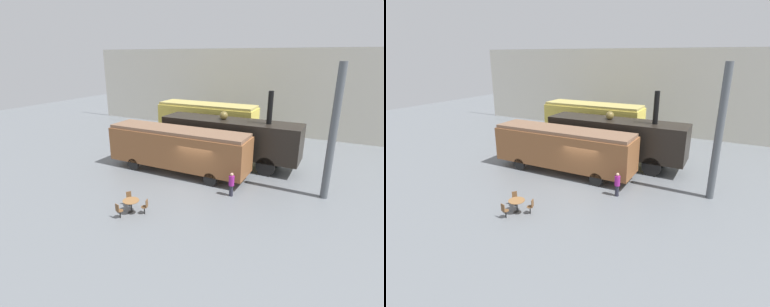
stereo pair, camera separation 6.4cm
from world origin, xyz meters
The scene contains 11 objects.
ground_plane centered at (0.00, 0.00, 0.00)m, with size 80.00×80.00×0.00m, color slate.
backdrop_wall centered at (0.00, 15.52, 4.50)m, with size 44.00×0.15×9.00m.
passenger_coach_vintage centered at (-3.13, 8.45, 2.39)m, with size 9.29×2.73×3.99m.
steam_locomotive centered at (0.68, 4.39, 2.23)m, with size 10.79×2.65×5.92m.
passenger_coach_wooden centered at (-2.03, 0.92, 1.94)m, with size 10.54×2.58×3.30m.
cafe_table_near centered at (-1.26, -5.52, 0.60)m, with size 0.91×0.91×0.75m.
cafe_chair_0 centered at (-0.47, -5.29, 0.51)m, with size 0.39×0.37×0.87m.
cafe_chair_1 centered at (-1.86, -4.95, 0.51)m, with size 0.40×0.40×0.87m.
cafe_chair_2 centered at (-1.46, -6.33, 0.51)m, with size 0.36×0.38×0.87m.
visitor_person centered at (2.89, -1.02, 0.82)m, with size 0.34×0.34×1.53m.
support_pillar centered at (8.00, 1.38, 4.00)m, with size 0.44×0.44×8.00m.
Camera 2 is at (8.53, -17.01, 8.29)m, focal length 28.00 mm.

